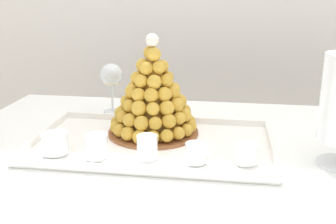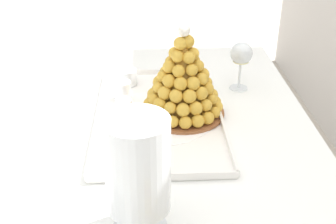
% 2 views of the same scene
% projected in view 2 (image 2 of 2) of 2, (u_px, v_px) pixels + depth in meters
% --- Properties ---
extents(buffet_table, '(1.58, 0.95, 0.74)m').
position_uv_depth(buffet_table, '(150.00, 186.00, 1.15)').
color(buffet_table, brown).
rests_on(buffet_table, ground_plane).
extents(serving_tray, '(0.62, 0.37, 0.02)m').
position_uv_depth(serving_tray, '(158.00, 116.00, 1.30)').
color(serving_tray, white).
rests_on(serving_tray, buffet_table).
extents(croquembouche, '(0.25, 0.25, 0.27)m').
position_uv_depth(croquembouche, '(182.00, 81.00, 1.26)').
color(croquembouche, brown).
rests_on(croquembouche, serving_tray).
extents(dessert_cup_left, '(0.06, 0.06, 0.05)m').
position_uv_depth(dessert_cup_left, '(126.00, 78.00, 1.48)').
color(dessert_cup_left, silver).
rests_on(dessert_cup_left, serving_tray).
extents(dessert_cup_mid_left, '(0.05, 0.05, 0.06)m').
position_uv_depth(dessert_cup_mid_left, '(121.00, 91.00, 1.38)').
color(dessert_cup_mid_left, silver).
rests_on(dessert_cup_mid_left, serving_tray).
extents(dessert_cup_centre, '(0.05, 0.05, 0.06)m').
position_uv_depth(dessert_cup_centre, '(122.00, 109.00, 1.28)').
color(dessert_cup_centre, silver).
rests_on(dessert_cup_centre, serving_tray).
extents(dessert_cup_mid_right, '(0.05, 0.05, 0.05)m').
position_uv_depth(dessert_cup_mid_right, '(120.00, 132.00, 1.18)').
color(dessert_cup_mid_right, silver).
rests_on(dessert_cup_mid_right, serving_tray).
extents(dessert_cup_right, '(0.05, 0.05, 0.05)m').
position_uv_depth(dessert_cup_right, '(124.00, 156.00, 1.08)').
color(dessert_cup_right, silver).
rests_on(dessert_cup_right, serving_tray).
extents(macaron_goblet, '(0.13, 0.13, 0.26)m').
position_uv_depth(macaron_goblet, '(136.00, 167.00, 0.83)').
color(macaron_goblet, white).
rests_on(macaron_goblet, buffet_table).
extents(wine_glass, '(0.07, 0.07, 0.16)m').
position_uv_depth(wine_glass, '(240.00, 55.00, 1.42)').
color(wine_glass, silver).
rests_on(wine_glass, buffet_table).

